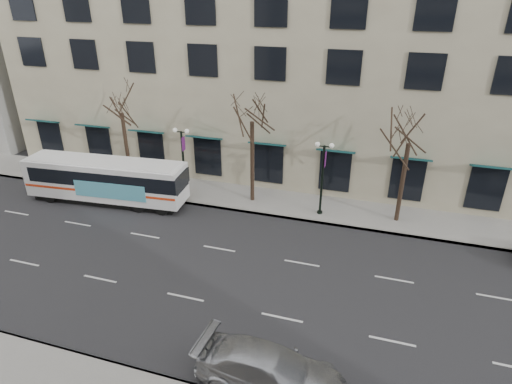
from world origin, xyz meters
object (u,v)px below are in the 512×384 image
at_px(lamp_post_left, 183,159).
at_px(tree_far_left, 120,100).
at_px(city_bus, 107,179).
at_px(lamp_post_right, 322,176).
at_px(silver_car, 271,372).
at_px(tree_far_right, 411,128).
at_px(tree_far_mid, 252,108).

bearing_deg(lamp_post_left, tree_far_left, 173.17).
height_order(lamp_post_left, city_bus, lamp_post_left).
bearing_deg(city_bus, lamp_post_right, 4.49).
bearing_deg(silver_car, tree_far_right, -12.61).
relative_size(city_bus, silver_car, 1.98).
distance_m(tree_far_left, lamp_post_right, 15.48).
relative_size(tree_far_right, lamp_post_right, 1.55).
bearing_deg(lamp_post_left, silver_car, -53.86).
distance_m(tree_far_mid, lamp_post_right, 6.41).
distance_m(city_bus, silver_car, 19.55).
bearing_deg(tree_far_right, lamp_post_right, -173.15).
relative_size(tree_far_left, silver_car, 1.41).
distance_m(tree_far_mid, lamp_post_left, 6.40).
height_order(tree_far_left, silver_car, tree_far_left).
distance_m(tree_far_right, lamp_post_left, 15.40).
xyz_separation_m(tree_far_mid, lamp_post_right, (5.01, -0.60, -3.96)).
distance_m(tree_far_left, city_bus, 5.82).
distance_m(tree_far_left, lamp_post_left, 6.29).
xyz_separation_m(tree_far_left, city_bus, (0.12, -3.00, -4.98)).
bearing_deg(tree_far_right, silver_car, -106.61).
relative_size(tree_far_mid, lamp_post_left, 1.64).
height_order(tree_far_left, tree_far_right, tree_far_left).
distance_m(tree_far_right, silver_car, 16.61).
xyz_separation_m(tree_far_left, tree_far_mid, (10.00, 0.00, 0.21)).
bearing_deg(city_bus, tree_far_left, 87.70).
relative_size(tree_far_mid, lamp_post_right, 1.64).
bearing_deg(lamp_post_left, tree_far_right, 2.29).
bearing_deg(silver_car, lamp_post_right, 6.06).
distance_m(lamp_post_left, lamp_post_right, 10.00).
xyz_separation_m(city_bus, silver_car, (15.40, -12.00, -0.85)).
height_order(lamp_post_right, city_bus, lamp_post_right).
height_order(tree_far_mid, tree_far_right, tree_far_mid).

